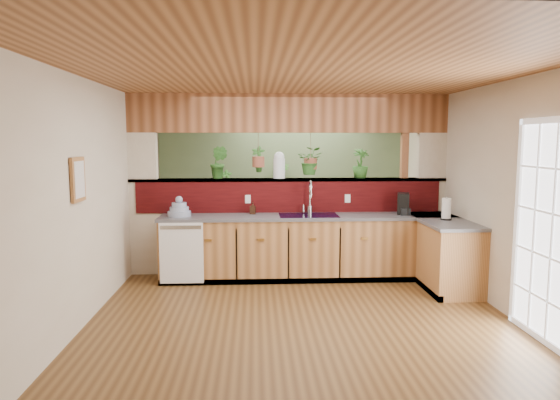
{
  "coord_description": "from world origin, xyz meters",
  "views": [
    {
      "loc": [
        -0.49,
        -5.89,
        1.94
      ],
      "look_at": [
        -0.16,
        0.7,
        1.15
      ],
      "focal_mm": 32.0,
      "sensor_mm": 36.0,
      "label": 1
    }
  ],
  "objects_px": {
    "faucet": "(310,196)",
    "paper_towel": "(446,209)",
    "glass_jar": "(279,165)",
    "coffee_maker": "(403,205)",
    "dish_stack": "(179,210)",
    "shelving_console": "(258,218)",
    "soap_dispenser": "(253,208)"
  },
  "relations": [
    {
      "from": "faucet",
      "to": "paper_towel",
      "type": "bearing_deg",
      "value": -20.15
    },
    {
      "from": "faucet",
      "to": "shelving_console",
      "type": "xyz_separation_m",
      "value": [
        -0.73,
        2.12,
        -0.66
      ]
    },
    {
      "from": "coffee_maker",
      "to": "glass_jar",
      "type": "xyz_separation_m",
      "value": [
        -1.74,
        0.35,
        0.55
      ]
    },
    {
      "from": "faucet",
      "to": "soap_dispenser",
      "type": "xyz_separation_m",
      "value": [
        -0.81,
        0.0,
        -0.17
      ]
    },
    {
      "from": "faucet",
      "to": "glass_jar",
      "type": "bearing_deg",
      "value": 152.72
    },
    {
      "from": "faucet",
      "to": "shelving_console",
      "type": "height_order",
      "value": "faucet"
    },
    {
      "from": "soap_dispenser",
      "to": "shelving_console",
      "type": "xyz_separation_m",
      "value": [
        0.09,
        2.12,
        -0.49
      ]
    },
    {
      "from": "faucet",
      "to": "glass_jar",
      "type": "xyz_separation_m",
      "value": [
        -0.43,
        0.22,
        0.42
      ]
    },
    {
      "from": "dish_stack",
      "to": "paper_towel",
      "type": "height_order",
      "value": "paper_towel"
    },
    {
      "from": "faucet",
      "to": "paper_towel",
      "type": "xyz_separation_m",
      "value": [
        1.74,
        -0.64,
        -0.12
      ]
    },
    {
      "from": "coffee_maker",
      "to": "glass_jar",
      "type": "distance_m",
      "value": 1.86
    },
    {
      "from": "shelving_console",
      "to": "paper_towel",
      "type": "bearing_deg",
      "value": -72.62
    },
    {
      "from": "coffee_maker",
      "to": "glass_jar",
      "type": "bearing_deg",
      "value": -175.68
    },
    {
      "from": "shelving_console",
      "to": "coffee_maker",
      "type": "bearing_deg",
      "value": -72.21
    },
    {
      "from": "shelving_console",
      "to": "faucet",
      "type": "bearing_deg",
      "value": -95.49
    },
    {
      "from": "faucet",
      "to": "glass_jar",
      "type": "distance_m",
      "value": 0.64
    },
    {
      "from": "paper_towel",
      "to": "faucet",
      "type": "bearing_deg",
      "value": 159.85
    },
    {
      "from": "faucet",
      "to": "paper_towel",
      "type": "height_order",
      "value": "faucet"
    },
    {
      "from": "dish_stack",
      "to": "coffee_maker",
      "type": "distance_m",
      "value": 3.14
    },
    {
      "from": "coffee_maker",
      "to": "paper_towel",
      "type": "relative_size",
      "value": 0.99
    },
    {
      "from": "paper_towel",
      "to": "glass_jar",
      "type": "bearing_deg",
      "value": 158.38
    },
    {
      "from": "shelving_console",
      "to": "glass_jar",
      "type": "bearing_deg",
      "value": -105.47
    },
    {
      "from": "soap_dispenser",
      "to": "dish_stack",
      "type": "bearing_deg",
      "value": -171.34
    },
    {
      "from": "paper_towel",
      "to": "glass_jar",
      "type": "distance_m",
      "value": 2.39
    },
    {
      "from": "dish_stack",
      "to": "glass_jar",
      "type": "xyz_separation_m",
      "value": [
        1.4,
        0.37,
        0.6
      ]
    },
    {
      "from": "dish_stack",
      "to": "shelving_console",
      "type": "bearing_deg",
      "value": 64.14
    },
    {
      "from": "dish_stack",
      "to": "coffee_maker",
      "type": "relative_size",
      "value": 1.07
    },
    {
      "from": "soap_dispenser",
      "to": "glass_jar",
      "type": "bearing_deg",
      "value": 29.34
    },
    {
      "from": "glass_jar",
      "to": "dish_stack",
      "type": "bearing_deg",
      "value": -165.13
    },
    {
      "from": "dish_stack",
      "to": "glass_jar",
      "type": "relative_size",
      "value": 0.83
    },
    {
      "from": "dish_stack",
      "to": "faucet",
      "type": "bearing_deg",
      "value": 4.72
    },
    {
      "from": "soap_dispenser",
      "to": "glass_jar",
      "type": "height_order",
      "value": "glass_jar"
    }
  ]
}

